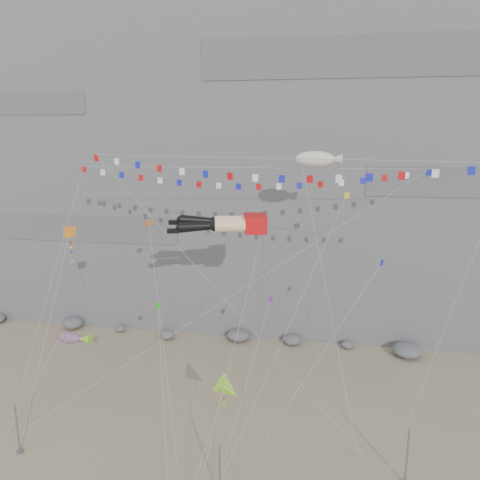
{
  "coord_description": "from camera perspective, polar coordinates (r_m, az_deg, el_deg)",
  "views": [
    {
      "loc": [
        8.25,
        -31.09,
        22.67
      ],
      "look_at": [
        1.53,
        9.0,
        13.44
      ],
      "focal_mm": 35.0,
      "sensor_mm": 36.0,
      "label": 1
    }
  ],
  "objects": [
    {
      "name": "fish_windsock",
      "position": [
        39.55,
        -20.08,
        -11.17
      ],
      "size": [
        5.6,
        4.51,
        8.98
      ],
      "color": "#EC4C0C",
      "rests_on": "ground"
    },
    {
      "name": "anchor_pole_center",
      "position": [
        32.43,
        -2.47,
        -26.66
      ],
      "size": [
        0.12,
        0.12,
        4.13
      ],
      "primitive_type": "cylinder",
      "color": "slate",
      "rests_on": "ground"
    },
    {
      "name": "small_kite_b",
      "position": [
        37.78,
        3.64,
        -7.64
      ],
      "size": [
        3.02,
        11.4,
        14.67
      ],
      "color": "#6D1A9D",
      "rests_on": "ground"
    },
    {
      "name": "delta_kite",
      "position": [
        34.01,
        -2.02,
        -17.54
      ],
      "size": [
        2.45,
        6.89,
        8.54
      ],
      "color": "yellow",
      "rests_on": "ground"
    },
    {
      "name": "flag_banner_lower",
      "position": [
        34.63,
        3.55,
        9.89
      ],
      "size": [
        30.2,
        9.65,
        23.71
      ],
      "color": "#BB0B0D",
      "rests_on": "ground"
    },
    {
      "name": "anchor_pole_right",
      "position": [
        35.42,
        19.69,
        -23.64
      ],
      "size": [
        0.12,
        0.12,
        4.11
      ],
      "primitive_type": "cylinder",
      "color": "slate",
      "rests_on": "ground"
    },
    {
      "name": "harlequin_kite",
      "position": [
        40.56,
        -20.06,
        0.85
      ],
      "size": [
        2.02,
        8.87,
        16.76
      ],
      "color": "red",
      "rests_on": "ground"
    },
    {
      "name": "anchor_pole_left",
      "position": [
        39.71,
        -25.5,
        -20.08
      ],
      "size": [
        0.12,
        0.12,
        3.83
      ],
      "primitive_type": "cylinder",
      "color": "slate",
      "rests_on": "ground"
    },
    {
      "name": "legs_kite",
      "position": [
        37.47,
        -1.46,
        2.0
      ],
      "size": [
        8.11,
        15.04,
        20.79
      ],
      "rotation": [
        0.0,
        0.0,
        0.23
      ],
      "color": "#BB0B0D",
      "rests_on": "ground"
    },
    {
      "name": "small_kite_d",
      "position": [
        40.14,
        12.63,
        4.71
      ],
      "size": [
        8.99,
        16.22,
        24.88
      ],
      "color": "yellow",
      "rests_on": "ground"
    },
    {
      "name": "ground",
      "position": [
        39.35,
        -4.72,
        -22.43
      ],
      "size": [
        120.0,
        120.0,
        0.0
      ],
      "primitive_type": "plane",
      "color": "gray",
      "rests_on": "ground"
    },
    {
      "name": "flag_banner_upper",
      "position": [
        41.66,
        1.01,
        8.77
      ],
      "size": [
        31.77,
        14.19,
        28.96
      ],
      "color": "#BB0B0D",
      "rests_on": "ground"
    },
    {
      "name": "talus_boulders",
      "position": [
        53.55,
        -0.2,
        -11.54
      ],
      "size": [
        60.0,
        3.0,
        1.2
      ],
      "primitive_type": null,
      "color": "slate",
      "rests_on": "ground"
    },
    {
      "name": "small_kite_e",
      "position": [
        35.4,
        16.53,
        -3.25
      ],
      "size": [
        10.0,
        8.5,
        18.26
      ],
      "color": "#131AAC",
      "rests_on": "ground"
    },
    {
      "name": "small_kite_c",
      "position": [
        35.81,
        -9.93,
        -8.32
      ],
      "size": [
        3.43,
        7.93,
        12.78
      ],
      "color": "green",
      "rests_on": "ground"
    },
    {
      "name": "blimp_windsock",
      "position": [
        40.52,
        9.13,
        9.67
      ],
      "size": [
        6.13,
        11.04,
        23.32
      ],
      "color": "beige",
      "rests_on": "ground"
    },
    {
      "name": "small_kite_a",
      "position": [
        41.62,
        -11.0,
        1.51
      ],
      "size": [
        6.67,
        13.03,
        20.32
      ],
      "color": "#D75312",
      "rests_on": "ground"
    },
    {
      "name": "cliff",
      "position": [
        63.67,
        2.14,
        14.89
      ],
      "size": [
        80.0,
        28.0,
        50.0
      ],
      "primitive_type": "cube",
      "color": "slate",
      "rests_on": "ground"
    }
  ]
}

